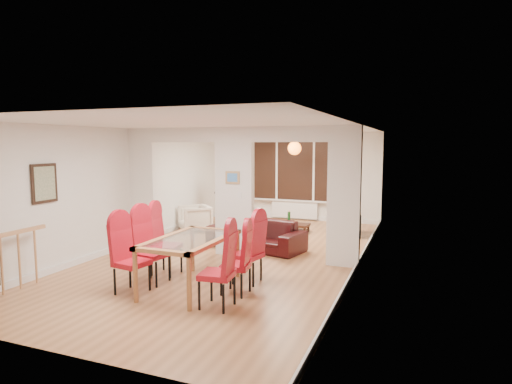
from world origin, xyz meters
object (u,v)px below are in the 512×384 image
Objects in this scene: dining_chair_la at (132,257)px; dining_chair_rb at (236,261)px; dining_chair_lc at (166,242)px; dining_chair_lb at (153,249)px; sofa at (255,234)px; bowl at (290,221)px; dining_chair_rc at (247,250)px; bottle at (289,217)px; dining_chair_ra at (217,268)px; coffee_table at (290,228)px; armchair at (195,218)px; dining_table at (191,263)px; television at (354,223)px; person at (221,196)px.

dining_chair_la is 1.08× the size of dining_chair_rb.
dining_chair_rb is at bearing -24.73° from dining_chair_lc.
dining_chair_lb is 0.53× the size of sofa.
dining_chair_rb reaches higher than bowl.
bottle is at bearing 108.87° from dining_chair_rc.
dining_chair_ra is 5.47m from bottle.
sofa is (0.72, 2.78, -0.25)m from dining_chair_lb.
dining_chair_lc reaches higher than dining_chair_ra.
dining_chair_lc is 1.17× the size of coffee_table.
armchair is at bearing 166.09° from sofa.
dining_chair_rc is 2.33m from sofa.
dining_chair_ra is at bearing -84.07° from bowl.
dining_table is 0.73m from dining_chair_lb.
dining_chair_lb is 1.54m from dining_chair_rc.
dining_chair_lc is 1.49m from dining_chair_rc.
coffee_table is (0.93, 4.74, -0.46)m from dining_chair_lb.
television is (1.08, 5.56, -0.27)m from dining_chair_ra.
dining_chair_ra is 5.29m from armchair.
armchair is 1.16m from person.
coffee_table is 0.29m from bottle.
dining_chair_la reaches higher than bottle.
dining_chair_rb reaches higher than dining_table.
dining_chair_lc is at bearing 154.06° from dining_chair_rb.
dining_chair_la reaches higher than dining_chair_rc.
dining_chair_rc reaches higher than bottle.
dining_chair_rc reaches higher than dining_table.
dining_chair_la is at bearing -0.82° from person.
dining_chair_lb is 1.02× the size of dining_chair_ra.
dining_chair_lb is (0.02, 0.52, 0.01)m from dining_chair_la.
coffee_table is at bearing 72.88° from person.
dining_chair_rb is 0.47× the size of sofa.
sofa is (0.00, 2.79, -0.09)m from dining_table.
bowl reaches higher than coffee_table.
dining_chair_lb is at bearing -147.02° from dining_chair_rc.
coffee_table is at bearing 97.59° from sofa.
television is 4.33× the size of bowl.
armchair is at bearing -159.74° from coffee_table.
person is at bearing 175.25° from coffee_table.
person is at bearing 120.76° from armchair.
armchair is 0.76× the size of television.
person is (-1.85, 2.13, 0.50)m from sofa.
dining_chair_lb is 5.05m from person.
dining_chair_ra is 5.67m from television.
bottle is (0.85, 4.86, -0.20)m from dining_chair_lb.
dining_chair_la is 1.01m from dining_chair_lc.
person is 3.69m from television.
person reaches higher than dining_chair_lb.
sofa is 2.25× the size of coffee_table.
dining_chair_lb is 1.05× the size of dining_chair_rc.
sofa is at bearing 17.93° from armchair.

